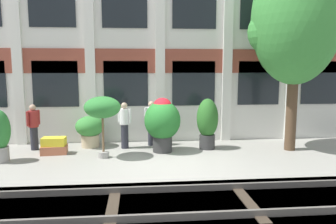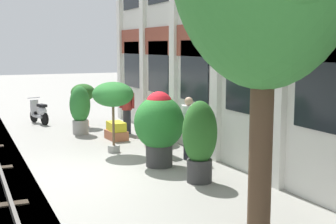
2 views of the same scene
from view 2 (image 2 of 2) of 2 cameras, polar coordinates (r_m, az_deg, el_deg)
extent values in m
plane|color=gray|center=(11.11, -7.93, -7.35)|extent=(80.00, 80.00, 0.00)
cube|color=brown|center=(11.91, 6.13, 8.79)|extent=(15.53, 0.06, 0.90)
cube|color=silver|center=(19.06, -5.91, 11.55)|extent=(0.36, 0.16, 8.23)
cube|color=silver|center=(16.62, -3.09, 12.10)|extent=(0.36, 0.16, 8.23)
cube|color=silver|center=(14.24, 0.71, 12.80)|extent=(0.36, 0.16, 8.23)
cube|color=black|center=(17.82, -4.44, 5.81)|extent=(1.66, 0.04, 1.70)
cube|color=black|center=(15.41, -1.21, 5.49)|extent=(1.66, 0.04, 1.70)
cube|color=black|center=(13.06, 3.19, 5.03)|extent=(1.66, 0.04, 1.70)
cube|color=black|center=(10.82, 9.45, 4.31)|extent=(1.66, 0.04, 1.70)
cube|color=black|center=(8.78, 18.76, 3.15)|extent=(1.66, 0.04, 1.70)
cube|color=#605B56|center=(10.73, -19.45, -7.88)|extent=(23.53, 0.07, 0.15)
cylinder|color=#4C3826|center=(7.36, 11.28, -2.28)|extent=(0.36, 0.36, 3.27)
cylinder|color=#333333|center=(10.25, 3.85, -7.14)|extent=(0.55, 0.55, 0.51)
ellipsoid|color=#286023|center=(10.06, 3.89, -2.52)|extent=(0.75, 0.75, 1.38)
cylinder|color=tan|center=(14.21, -1.56, -2.97)|extent=(0.64, 0.64, 0.44)
ellipsoid|color=#388438|center=(14.12, -1.57, -0.84)|extent=(1.03, 1.03, 0.74)
cube|color=#B76647|center=(14.91, -6.31, -2.81)|extent=(0.87, 0.58, 0.28)
cube|color=yellow|center=(14.86, -6.33, -1.74)|extent=(0.75, 0.45, 0.28)
cylinder|color=gray|center=(16.01, -10.62, -1.80)|extent=(0.52, 0.52, 0.47)
ellipsoid|color=#2D7A33|center=(15.90, -10.69, 0.90)|extent=(0.69, 0.69, 1.24)
sphere|color=#DB2866|center=(15.86, -10.73, 2.34)|extent=(0.38, 0.38, 0.38)
cylinder|color=gray|center=(13.17, -6.62, -4.46)|extent=(0.34, 0.34, 0.19)
cylinder|color=brown|center=(13.03, -6.67, -1.27)|extent=(0.07, 0.07, 1.29)
ellipsoid|color=#2D7A33|center=(12.92, -6.73, 2.16)|extent=(1.14, 1.14, 0.69)
cylinder|color=#B76647|center=(17.45, -10.23, -1.39)|extent=(0.36, 0.36, 0.23)
cylinder|color=brown|center=(17.37, -10.28, 0.45)|extent=(0.07, 0.07, 0.91)
ellipsoid|color=#286023|center=(17.30, -10.32, 2.36)|extent=(0.88, 0.88, 0.63)
cylinder|color=#333333|center=(11.54, -1.08, -5.33)|extent=(0.66, 0.66, 0.53)
ellipsoid|color=#236B28|center=(11.38, -1.09, -1.29)|extent=(1.22, 1.22, 1.31)
sphere|color=red|center=(11.32, -1.10, 0.84)|extent=(0.67, 0.67, 0.67)
cylinder|color=black|center=(18.89, -16.04, -0.48)|extent=(0.48, 0.23, 0.48)
cylinder|color=black|center=(18.09, -14.81, -0.79)|extent=(0.48, 0.23, 0.48)
cube|color=#B2B2B7|center=(18.47, -15.43, -0.51)|extent=(0.72, 0.43, 0.08)
ellipsoid|color=#B2B2B7|center=(18.21, -15.09, 0.14)|extent=(0.61, 0.42, 0.36)
cube|color=black|center=(18.18, -15.12, 0.77)|extent=(0.49, 0.34, 0.10)
cube|color=#B2B2B7|center=(18.77, -15.97, 0.52)|extent=(0.20, 0.30, 0.60)
cylinder|color=#B7B7BF|center=(18.75, -16.05, 1.68)|extent=(0.18, 0.49, 0.03)
cylinder|color=#282833|center=(15.83, -5.02, -1.18)|extent=(0.26, 0.26, 0.81)
cylinder|color=maroon|center=(15.73, -5.05, 1.29)|extent=(0.34, 0.34, 0.57)
sphere|color=tan|center=(15.69, -5.06, 2.72)|extent=(0.22, 0.22, 0.22)
cylinder|color=maroon|center=(15.80, -5.81, 1.42)|extent=(0.09, 0.09, 0.51)
cylinder|color=maroon|center=(15.66, -4.28, 1.38)|extent=(0.09, 0.09, 0.51)
cylinder|color=#282833|center=(12.19, 2.51, -3.74)|extent=(0.26, 0.26, 0.89)
cylinder|color=silver|center=(12.07, 2.53, -0.44)|extent=(0.34, 0.34, 0.53)
sphere|color=tan|center=(12.02, 2.54, 1.32)|extent=(0.22, 0.22, 0.22)
cylinder|color=silver|center=(12.22, 1.80, -0.20)|extent=(0.09, 0.09, 0.47)
cylinder|color=silver|center=(11.91, 3.29, -0.42)|extent=(0.09, 0.09, 0.47)
cylinder|color=#282833|center=(12.91, -0.79, -3.13)|extent=(0.26, 0.26, 0.87)
cylinder|color=silver|center=(12.79, -0.80, -0.01)|extent=(0.34, 0.34, 0.55)
sphere|color=tan|center=(12.74, -0.80, 1.71)|extent=(0.22, 0.22, 0.22)
cylinder|color=silver|center=(13.01, -0.70, 0.25)|extent=(0.09, 0.09, 0.50)
cylinder|color=silver|center=(12.57, -0.90, -0.03)|extent=(0.09, 0.09, 0.50)
camera|label=1|loc=(12.96, -54.38, 4.42)|focal=35.00mm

